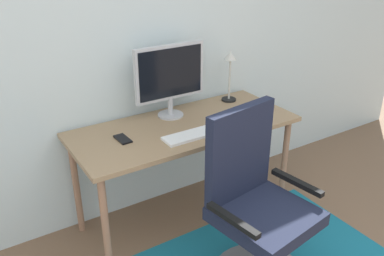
% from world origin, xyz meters
% --- Properties ---
extents(wall_back, '(6.00, 0.10, 2.60)m').
position_xyz_m(wall_back, '(0.00, 2.20, 1.30)').
color(wall_back, silver).
rests_on(wall_back, ground).
extents(desk, '(1.52, 0.65, 0.75)m').
position_xyz_m(desk, '(0.21, 1.80, 0.68)').
color(desk, '#947554').
rests_on(desk, ground).
extents(monitor, '(0.51, 0.18, 0.50)m').
position_xyz_m(monitor, '(0.21, 1.99, 1.05)').
color(monitor, '#B2B2B7').
rests_on(monitor, desk).
extents(keyboard, '(0.43, 0.13, 0.02)m').
position_xyz_m(keyboard, '(0.18, 1.63, 0.76)').
color(keyboard, white).
rests_on(keyboard, desk).
extents(computer_mouse, '(0.06, 0.10, 0.03)m').
position_xyz_m(computer_mouse, '(0.46, 1.60, 0.77)').
color(computer_mouse, black).
rests_on(computer_mouse, desk).
extents(coffee_cup, '(0.08, 0.08, 0.09)m').
position_xyz_m(coffee_cup, '(0.65, 1.67, 0.80)').
color(coffee_cup, '#18309B').
rests_on(coffee_cup, desk).
extents(cell_phone, '(0.07, 0.14, 0.01)m').
position_xyz_m(cell_phone, '(-0.23, 1.82, 0.76)').
color(cell_phone, black).
rests_on(cell_phone, desk).
extents(desk_lamp, '(0.11, 0.11, 0.38)m').
position_xyz_m(desk_lamp, '(0.73, 2.01, 1.00)').
color(desk_lamp, black).
rests_on(desk_lamp, desk).
extents(office_chair, '(0.62, 0.58, 1.07)m').
position_xyz_m(office_chair, '(0.24, 1.08, 0.43)').
color(office_chair, slate).
rests_on(office_chair, ground).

